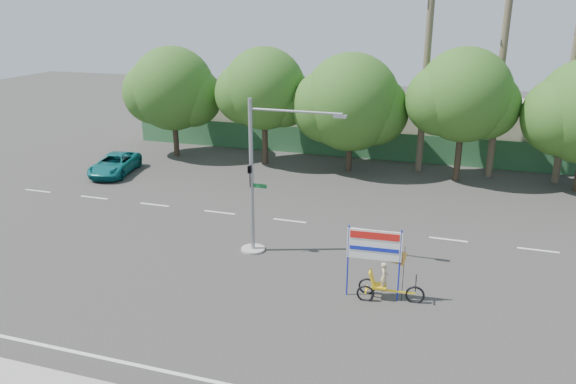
% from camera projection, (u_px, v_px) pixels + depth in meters
% --- Properties ---
extents(ground, '(120.00, 120.00, 0.00)m').
position_uv_depth(ground, '(276.00, 300.00, 21.47)').
color(ground, '#33302D').
rests_on(ground, ground).
extents(fence, '(38.00, 0.08, 2.00)m').
position_uv_depth(fence, '(373.00, 145.00, 40.54)').
color(fence, '#336B3D').
rests_on(fence, ground).
extents(building_left, '(12.00, 8.00, 4.00)m').
position_uv_depth(building_left, '(264.00, 113.00, 47.17)').
color(building_left, '#B5AC90').
rests_on(building_left, ground).
extents(building_right, '(14.00, 8.00, 3.60)m').
position_uv_depth(building_right, '(490.00, 129.00, 42.02)').
color(building_right, '#B5AC90').
rests_on(building_right, ground).
extents(tree_far_left, '(7.14, 6.00, 7.96)m').
position_uv_depth(tree_far_left, '(172.00, 91.00, 40.25)').
color(tree_far_left, '#473828').
rests_on(tree_far_left, ground).
extents(tree_left, '(6.66, 5.60, 8.07)m').
position_uv_depth(tree_left, '(264.00, 92.00, 38.12)').
color(tree_left, '#473828').
rests_on(tree_left, ground).
extents(tree_center, '(7.62, 6.40, 7.85)m').
position_uv_depth(tree_center, '(350.00, 105.00, 36.58)').
color(tree_center, '#473828').
rests_on(tree_center, ground).
extents(tree_right, '(6.90, 5.80, 8.36)m').
position_uv_depth(tree_right, '(463.00, 98.00, 34.30)').
color(tree_right, '#473828').
rests_on(tree_right, ground).
extents(palm_tall, '(3.73, 3.79, 17.45)m').
position_uv_depth(palm_tall, '(508.00, 9.00, 33.38)').
color(palm_tall, '#70604C').
rests_on(palm_tall, ground).
extents(palm_short, '(3.73, 3.79, 14.45)m').
position_uv_depth(palm_short, '(429.00, 35.00, 35.20)').
color(palm_short, '#70604C').
rests_on(palm_short, ground).
extents(traffic_signal, '(4.72, 1.10, 7.00)m').
position_uv_depth(traffic_signal, '(258.00, 191.00, 24.76)').
color(traffic_signal, gray).
rests_on(traffic_signal, ground).
extents(trike_billboard, '(3.01, 0.74, 2.96)m').
position_uv_depth(trike_billboard, '(381.00, 270.00, 21.21)').
color(trike_billboard, black).
rests_on(trike_billboard, ground).
extents(pickup_truck, '(3.07, 5.11, 1.33)m').
position_uv_depth(pickup_truck, '(115.00, 164.00, 37.09)').
color(pickup_truck, '#0F6C6F').
rests_on(pickup_truck, ground).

